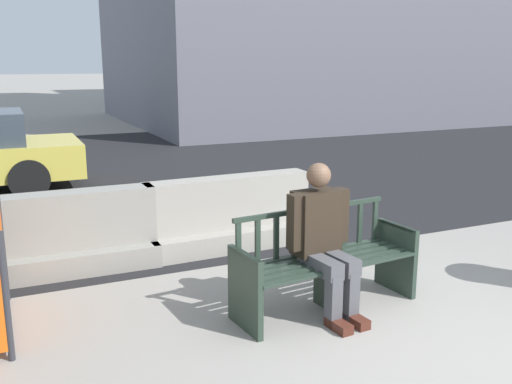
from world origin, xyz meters
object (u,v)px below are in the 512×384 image
object	(u,v)px
street_bench	(325,265)
jersey_barrier_left	(59,240)
seated_person	(323,236)
jersey_barrier_centre	(229,218)

from	to	relation	value
street_bench	jersey_barrier_left	xyz separation A→B (m)	(-2.04, 1.92, -0.06)
seated_person	street_bench	bearing A→B (deg)	42.83
street_bench	seated_person	world-z (taller)	seated_person
street_bench	jersey_barrier_left	size ratio (longest dim) A/B	0.86
street_bench	jersey_barrier_centre	size ratio (longest dim) A/B	0.86
street_bench	jersey_barrier_centre	distance (m)	1.97
street_bench	seated_person	bearing A→B (deg)	-137.17
seated_person	jersey_barrier_left	distance (m)	2.82
seated_person	jersey_barrier_left	bearing A→B (deg)	134.82
jersey_barrier_centre	jersey_barrier_left	xyz separation A→B (m)	(-1.91, -0.04, 0.00)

